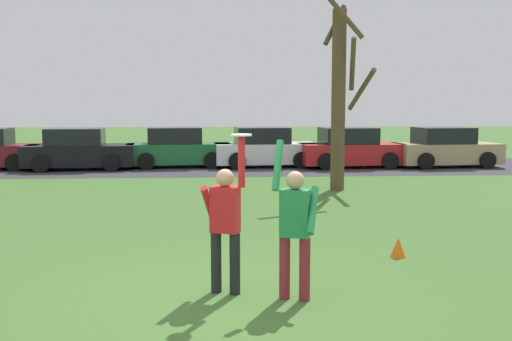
% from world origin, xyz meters
% --- Properties ---
extents(ground_plane, '(120.00, 120.00, 0.00)m').
position_xyz_m(ground_plane, '(0.00, 0.00, 0.00)').
color(ground_plane, '#426B2D').
extents(person_catcher, '(0.58, 0.48, 2.08)m').
position_xyz_m(person_catcher, '(0.14, 0.16, 0.98)').
color(person_catcher, black).
rests_on(person_catcher, ground_plane).
extents(person_defender, '(0.63, 0.56, 2.04)m').
position_xyz_m(person_defender, '(1.02, -0.15, 0.98)').
color(person_defender, maroon).
rests_on(person_defender, ground_plane).
extents(frisbee_disc, '(0.26, 0.26, 0.02)m').
position_xyz_m(frisbee_disc, '(0.35, 0.09, 2.09)').
color(frisbee_disc, white).
rests_on(frisbee_disc, person_catcher).
extents(parked_car_black, '(4.23, 2.29, 1.59)m').
position_xyz_m(parked_car_black, '(-5.36, 15.45, 0.73)').
color(parked_car_black, black).
rests_on(parked_car_black, ground_plane).
extents(parked_car_green, '(4.23, 2.29, 1.59)m').
position_xyz_m(parked_car_green, '(-1.61, 16.18, 0.73)').
color(parked_car_green, '#1E6633').
rests_on(parked_car_green, ground_plane).
extents(parked_car_white, '(4.23, 2.29, 1.59)m').
position_xyz_m(parked_car_white, '(1.89, 16.03, 0.73)').
color(parked_car_white, white).
rests_on(parked_car_white, ground_plane).
extents(parked_car_red, '(4.23, 2.29, 1.59)m').
position_xyz_m(parked_car_red, '(5.28, 15.55, 0.73)').
color(parked_car_red, red).
rests_on(parked_car_red, ground_plane).
extents(parked_car_tan, '(4.23, 2.29, 1.59)m').
position_xyz_m(parked_car_tan, '(9.15, 15.53, 0.73)').
color(parked_car_tan, tan).
rests_on(parked_car_tan, ground_plane).
extents(parking_strip, '(28.24, 6.40, 0.01)m').
position_xyz_m(parking_strip, '(0.01, 15.81, 0.00)').
color(parking_strip, '#38383D').
rests_on(parking_strip, ground_plane).
extents(bare_tree_tall, '(1.65, 1.65, 5.68)m').
position_xyz_m(bare_tree_tall, '(3.54, 9.38, 2.78)').
color(bare_tree_tall, brown).
rests_on(bare_tree_tall, ground_plane).
extents(field_cone_orange, '(0.26, 0.26, 0.32)m').
position_xyz_m(field_cone_orange, '(2.97, 1.82, 0.16)').
color(field_cone_orange, orange).
rests_on(field_cone_orange, ground_plane).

